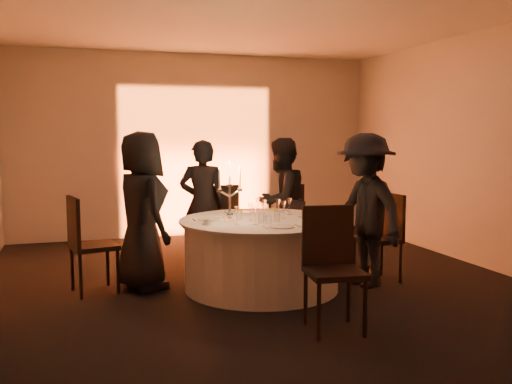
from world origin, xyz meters
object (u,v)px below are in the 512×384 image
object	(u,v)px
coffee_cup	(208,222)
chair_front	(332,260)
candelabra	(230,200)
guest_left	(142,211)
chair_back_right	(285,218)
guest_back_left	(203,204)
chair_left	(86,239)
guest_right	(365,210)
chair_back_left	(220,218)
banquet_table	(261,254)
chair_right	(384,232)
guest_back_right	(281,201)

from	to	relation	value
coffee_cup	chair_front	bearing A→B (deg)	-55.57
candelabra	guest_left	bearing A→B (deg)	153.06
chair_back_right	candelabra	distance (m)	1.67
guest_back_left	chair_left	bearing A→B (deg)	47.59
guest_left	guest_right	world-z (taller)	guest_left
chair_back_left	guest_right	world-z (taller)	guest_right
guest_left	guest_back_left	size ratio (longest dim) A/B	1.06
banquet_table	candelabra	xyz separation A→B (m)	(-0.37, -0.04, 0.61)
guest_back_left	chair_right	bearing A→B (deg)	166.13
chair_left	coffee_cup	bearing A→B (deg)	-127.48
banquet_table	guest_right	world-z (taller)	guest_right
chair_left	guest_back_left	distance (m)	1.64
chair_right	guest_back_left	distance (m)	2.25
chair_back_left	chair_right	size ratio (longest dim) A/B	1.02
chair_back_left	chair_right	bearing A→B (deg)	139.36
chair_back_right	chair_right	size ratio (longest dim) A/B	1.02
guest_left	guest_back_right	xyz separation A→B (m)	(1.85, 0.63, -0.04)
chair_left	guest_left	size ratio (longest dim) A/B	0.60
chair_back_left	guest_back_right	xyz separation A→B (m)	(0.71, -0.41, 0.24)
chair_left	chair_right	distance (m)	3.34
guest_back_left	guest_right	world-z (taller)	guest_right
coffee_cup	candelabra	bearing A→B (deg)	26.12
chair_back_right	chair_left	bearing A→B (deg)	-11.37
guest_back_right	guest_back_left	bearing A→B (deg)	-36.40
guest_right	candelabra	bearing A→B (deg)	-108.84
guest_right	coffee_cup	distance (m)	1.78
chair_right	banquet_table	bearing A→B (deg)	-97.64
chair_front	coffee_cup	size ratio (longest dim) A/B	9.75
banquet_table	candelabra	bearing A→B (deg)	-173.22
banquet_table	chair_front	xyz separation A→B (m)	(0.19, -1.39, 0.22)
banquet_table	chair_front	bearing A→B (deg)	-82.25
chair_left	chair_right	xyz separation A→B (m)	(3.30, -0.47, -0.02)
guest_back_right	chair_back_right	bearing A→B (deg)	-160.20
guest_back_left	guest_back_right	bearing A→B (deg)	-166.49
chair_left	guest_back_right	distance (m)	2.55
guest_right	banquet_table	bearing A→B (deg)	-113.28
banquet_table	chair_back_left	bearing A→B (deg)	94.15
chair_left	guest_back_left	bearing A→B (deg)	-74.66
chair_left	banquet_table	bearing A→B (deg)	-114.22
guest_left	guest_back_right	distance (m)	1.96
banquet_table	chair_right	distance (m)	1.48
guest_left	guest_back_right	world-z (taller)	guest_left
guest_left	candelabra	world-z (taller)	guest_left
chair_back_right	guest_right	bearing A→B (deg)	78.31
chair_left	coffee_cup	world-z (taller)	chair_left
chair_right	coffee_cup	bearing A→B (deg)	-91.70
guest_back_left	guest_right	bearing A→B (deg)	157.81
banquet_table	chair_back_right	size ratio (longest dim) A/B	1.75
banquet_table	coffee_cup	size ratio (longest dim) A/B	16.36
candelabra	guest_back_right	bearing A→B (deg)	47.89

